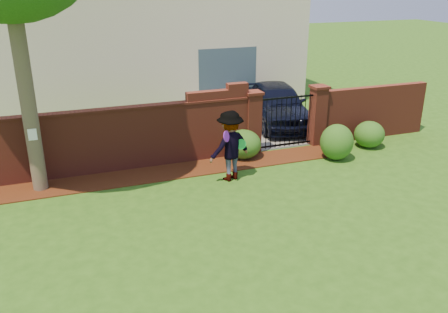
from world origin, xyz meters
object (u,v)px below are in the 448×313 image
object	(u,v)px
man	(231,146)
frisbee_green	(241,144)
car	(279,106)
frisbee_purple	(226,137)

from	to	relation	value
man	frisbee_green	distance (m)	0.27
man	frisbee_green	size ratio (longest dim) A/B	6.82
car	frisbee_purple	size ratio (longest dim) A/B	15.64
car	frisbee_purple	bearing A→B (deg)	-119.55
man	frisbee_purple	world-z (taller)	man
frisbee_purple	frisbee_green	bearing A→B (deg)	26.37
man	frisbee_green	xyz separation A→B (m)	(0.25, -0.09, 0.06)
car	man	xyz separation A→B (m)	(-3.28, -3.82, 0.18)
frisbee_green	frisbee_purple	bearing A→B (deg)	-153.63
frisbee_purple	man	bearing A→B (deg)	53.64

